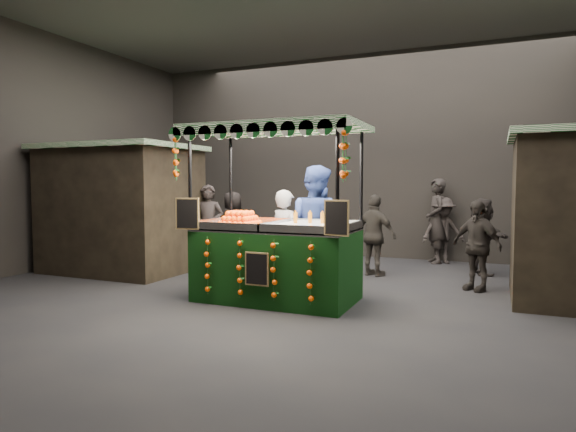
% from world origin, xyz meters
% --- Properties ---
extents(ground, '(12.00, 12.00, 0.00)m').
position_xyz_m(ground, '(0.00, 0.00, 0.00)').
color(ground, black).
rests_on(ground, ground).
extents(market_hall, '(12.10, 10.10, 5.05)m').
position_xyz_m(market_hall, '(0.00, 0.00, 3.38)').
color(market_hall, black).
rests_on(market_hall, ground).
extents(neighbour_stall_left, '(3.00, 2.20, 2.60)m').
position_xyz_m(neighbour_stall_left, '(-4.40, 1.00, 1.31)').
color(neighbour_stall_left, black).
rests_on(neighbour_stall_left, ground).
extents(juice_stall, '(2.78, 1.64, 2.70)m').
position_xyz_m(juice_stall, '(-0.34, -0.17, 0.84)').
color(juice_stall, black).
rests_on(juice_stall, ground).
extents(vendor_grey, '(0.73, 0.62, 1.71)m').
position_xyz_m(vendor_grey, '(-0.56, 0.68, 0.85)').
color(vendor_grey, gray).
rests_on(vendor_grey, ground).
extents(vendor_blue, '(1.21, 1.05, 2.12)m').
position_xyz_m(vendor_blue, '(-0.08, 0.87, 1.06)').
color(vendor_blue, navy).
rests_on(vendor_blue, ground).
extents(shopper_0, '(0.74, 0.58, 1.80)m').
position_xyz_m(shopper_0, '(-2.85, 1.86, 0.90)').
color(shopper_0, '#2B2423').
rests_on(shopper_0, ground).
extents(shopper_1, '(1.10, 0.95, 1.94)m').
position_xyz_m(shopper_1, '(3.83, 1.80, 0.97)').
color(shopper_1, '#2B2723').
rests_on(shopper_1, ground).
extents(shopper_2, '(1.02, 0.70, 1.60)m').
position_xyz_m(shopper_2, '(0.57, 2.48, 0.80)').
color(shopper_2, '#2E2925').
rests_on(shopper_2, ground).
extents(shopper_3, '(1.12, 0.96, 1.51)m').
position_xyz_m(shopper_3, '(1.65, 4.60, 0.75)').
color(shopper_3, '#2D2624').
rests_on(shopper_3, ground).
extents(shopper_4, '(0.83, 0.58, 1.62)m').
position_xyz_m(shopper_4, '(-3.23, 3.58, 0.81)').
color(shopper_4, black).
rests_on(shopper_4, ground).
extents(shopper_5, '(0.98, 1.48, 1.53)m').
position_xyz_m(shopper_5, '(2.51, 3.49, 0.77)').
color(shopper_5, black).
rests_on(shopper_5, ground).
extents(shopper_6, '(0.69, 0.83, 1.93)m').
position_xyz_m(shopper_6, '(1.49, 4.60, 0.97)').
color(shopper_6, black).
rests_on(shopper_6, ground).
extents(shopper_7, '(0.96, 0.80, 1.54)m').
position_xyz_m(shopper_7, '(2.46, 1.84, 0.77)').
color(shopper_7, black).
rests_on(shopper_7, ground).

